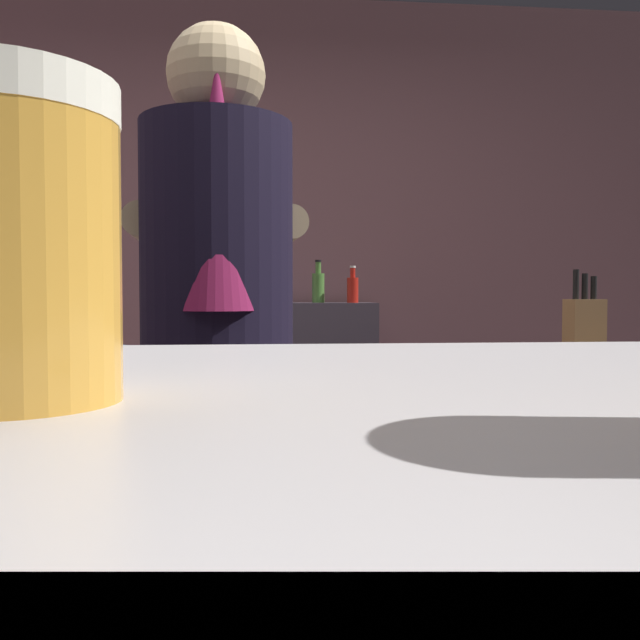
% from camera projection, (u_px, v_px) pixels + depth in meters
% --- Properties ---
extents(wall_back, '(5.20, 0.10, 2.70)m').
position_uv_depth(wall_back, '(247.00, 250.00, 3.51)').
color(wall_back, brown).
rests_on(wall_back, ground).
extents(prep_counter, '(2.10, 0.60, 0.89)m').
position_uv_depth(prep_counter, '(353.00, 511.00, 1.96)').
color(prep_counter, brown).
rests_on(prep_counter, ground).
extents(back_shelf, '(0.80, 0.36, 1.06)m').
position_uv_depth(back_shelf, '(296.00, 406.00, 3.29)').
color(back_shelf, '#3B333D').
rests_on(back_shelf, ground).
extents(bartender, '(0.44, 0.52, 1.70)m').
position_uv_depth(bartender, '(218.00, 346.00, 1.45)').
color(bartender, '#2A2E2E').
rests_on(bartender, ground).
extents(knife_block, '(0.10, 0.08, 0.29)m').
position_uv_depth(knife_block, '(584.00, 330.00, 1.94)').
color(knife_block, olive).
rests_on(knife_block, prep_counter).
extents(mixing_bowl, '(0.20, 0.20, 0.06)m').
position_uv_depth(mixing_bowl, '(97.00, 356.00, 1.93)').
color(mixing_bowl, teal).
rests_on(mixing_bowl, prep_counter).
extents(chefs_knife, '(0.24, 0.11, 0.01)m').
position_uv_depth(chefs_knife, '(324.00, 366.00, 1.88)').
color(chefs_knife, silver).
rests_on(chefs_knife, prep_counter).
extents(pint_glass_near, '(0.08, 0.08, 0.13)m').
position_uv_depth(pint_glass_near, '(15.00, 243.00, 0.25)').
color(pint_glass_near, gold).
rests_on(pint_glass_near, bar_counter).
extents(bottle_olive_oil, '(0.06, 0.06, 0.22)m').
position_uv_depth(bottle_olive_oil, '(318.00, 286.00, 3.26)').
color(bottle_olive_oil, '#487B34').
rests_on(bottle_olive_oil, back_shelf).
extents(bottle_hot_sauce, '(0.05, 0.05, 0.23)m').
position_uv_depth(bottle_hot_sauce, '(270.00, 285.00, 3.34)').
color(bottle_hot_sauce, '#2F5091').
rests_on(bottle_hot_sauce, back_shelf).
extents(bottle_vinegar, '(0.06, 0.06, 0.19)m').
position_uv_depth(bottle_vinegar, '(353.00, 289.00, 3.23)').
color(bottle_vinegar, red).
rests_on(bottle_vinegar, back_shelf).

